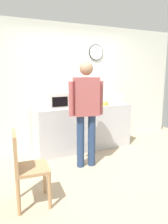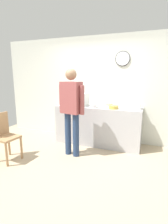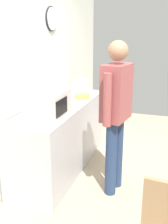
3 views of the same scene
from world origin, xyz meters
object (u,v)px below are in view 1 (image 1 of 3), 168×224
at_px(toaster, 117,98).
at_px(fork_utensil, 109,102).
at_px(microwave, 60,100).
at_px(wooden_chair, 25,165).
at_px(spoon_utensil, 78,105).
at_px(cereal_bowl, 84,105).
at_px(person_standing, 86,107).
at_px(sandwich_plate, 91,103).
at_px(salad_bowl, 103,103).

distance_m(toaster, fork_utensil, 0.23).
height_order(microwave, fork_utensil, microwave).
height_order(toaster, wooden_chair, toaster).
bearing_deg(spoon_utensil, wooden_chair, -131.36).
distance_m(cereal_bowl, person_standing, 0.68).
height_order(sandwich_plate, cereal_bowl, cereal_bowl).
bearing_deg(wooden_chair, microwave, 56.09).
height_order(microwave, sandwich_plate, microwave).
bearing_deg(cereal_bowl, microwave, 166.03).
height_order(person_standing, wooden_chair, person_standing).
xyz_separation_m(cereal_bowl, person_standing, (-0.26, -0.63, 0.09)).
bearing_deg(sandwich_plate, spoon_utensil, 176.88).
height_order(microwave, cereal_bowl, microwave).
distance_m(microwave, fork_utensil, 1.35).
bearing_deg(fork_utensil, person_standing, -137.35).
bearing_deg(spoon_utensil, sandwich_plate, -3.12).
relative_size(microwave, spoon_utensil, 2.94).
distance_m(sandwich_plate, wooden_chair, 2.38).
distance_m(salad_bowl, fork_utensil, 0.54).
height_order(salad_bowl, person_standing, person_standing).
bearing_deg(microwave, wooden_chair, -123.91).
xyz_separation_m(salad_bowl, wooden_chair, (-1.87, -1.32, -0.44)).
bearing_deg(microwave, spoon_utensil, 22.66).
bearing_deg(sandwich_plate, cereal_bowl, -136.14).
distance_m(toaster, wooden_chair, 2.81).
distance_m(salad_bowl, wooden_chair, 2.33).
distance_m(sandwich_plate, fork_utensil, 0.56).
relative_size(fork_utensil, person_standing, 0.10).
bearing_deg(cereal_bowl, salad_bowl, 2.95).
xyz_separation_m(sandwich_plate, person_standing, (-0.56, -0.92, 0.10)).
height_order(spoon_utensil, wooden_chair, wooden_chair).
xyz_separation_m(microwave, person_standing, (0.20, -0.74, -0.03)).
bearing_deg(toaster, cereal_bowl, -167.67).
xyz_separation_m(salad_bowl, spoon_utensil, (-0.46, 0.29, -0.03)).
relative_size(sandwich_plate, toaster, 1.23).
bearing_deg(cereal_bowl, person_standing, -112.56).
relative_size(sandwich_plate, salad_bowl, 1.26).
bearing_deg(fork_utensil, sandwich_plate, -169.06).
bearing_deg(sandwich_plate, fork_utensil, 10.94).
bearing_deg(salad_bowl, toaster, 21.28).
distance_m(microwave, sandwich_plate, 0.80).
distance_m(salad_bowl, cereal_bowl, 0.46).
height_order(sandwich_plate, fork_utensil, sandwich_plate).
relative_size(salad_bowl, cereal_bowl, 1.27).
distance_m(sandwich_plate, person_standing, 1.08).
bearing_deg(person_standing, cereal_bowl, 67.44).
relative_size(salad_bowl, toaster, 0.98).
relative_size(toaster, spoon_utensil, 1.29).
bearing_deg(wooden_chair, spoon_utensil, 48.64).
relative_size(spoon_utensil, person_standing, 0.10).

